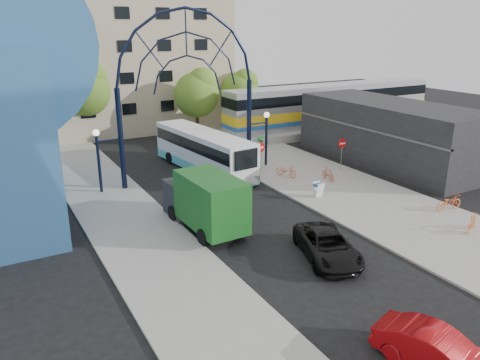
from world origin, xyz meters
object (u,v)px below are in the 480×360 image
tree_north_b (85,87)px  city_bus (203,151)px  stop_sign (260,151)px  do_not_enter_sign (342,147)px  red_sedan (438,351)px  tree_north_a (198,92)px  green_truck (204,201)px  street_name_sign (260,146)px  gateway_arch (187,61)px  bike_far_a (449,202)px  bike_near_b (328,174)px  bike_near_a (286,170)px  sandwich_board (318,188)px  tree_north_c (241,89)px  black_suv (327,245)px  bike_far_b (472,222)px  train_car (332,104)px

tree_north_b → city_bus: bearing=-69.2°
stop_sign → do_not_enter_sign: stop_sign is taller
red_sedan → tree_north_a: bearing=60.8°
green_truck → street_name_sign: bearing=39.4°
city_bus → green_truck: size_ratio=1.77×
stop_sign → city_bus: size_ratio=0.22×
street_name_sign → city_bus: (-3.53, 2.70, -0.50)m
gateway_arch → tree_north_a: (6.12, 11.93, -3.95)m
red_sedan → gateway_arch: bearing=69.8°
bike_far_a → bike_near_b: bearing=24.6°
gateway_arch → bike_near_a: 10.69m
sandwich_board → bike_far_a: 7.94m
street_name_sign → bike_near_b: bearing=-52.0°
tree_north_b → tree_north_c: size_ratio=1.23×
red_sedan → bike_near_a: (7.38, 19.36, -0.10)m
gateway_arch → green_truck: bearing=-108.8°
sandwich_board → tree_north_c: (6.52, 21.95, 3.53)m
gateway_arch → black_suv: bearing=-87.2°
red_sedan → bike_near_a: bearing=51.7°
tree_north_a → bike_far_b: (3.45, -28.33, -3.99)m
gateway_arch → city_bus: 7.24m
bike_far_b → green_truck: bearing=35.2°
bike_far_a → city_bus: bearing=38.7°
green_truck → tree_north_a: bearing=64.0°
tree_north_c → bike_near_b: tree_north_c is taller
bike_far_b → city_bus: bearing=1.1°
do_not_enter_sign → gateway_arch: bearing=160.0°
bike_near_a → gateway_arch: bearing=130.4°
stop_sign → black_suv: (-4.07, -12.87, -1.31)m
gateway_arch → black_suv: size_ratio=2.77×
black_suv → bike_far_a: black_suv is taller
train_car → city_bus: bearing=-159.9°
sandwich_board → bike_far_a: size_ratio=0.53×
sandwich_board → bike_near_b: (2.85, 2.47, -0.15)m
green_truck → black_suv: 7.30m
street_name_sign → black_suv: street_name_sign is taller
tree_north_c → black_suv: (-11.39, -28.80, -3.59)m
city_bus → tree_north_a: bearing=61.5°
city_bus → black_suv: (-0.94, -16.17, -0.95)m
train_car → green_truck: 28.36m
stop_sign → black_suv: bearing=-107.5°
sandwich_board → train_car: train_car is taller
tree_north_c → city_bus: 16.60m
stop_sign → street_name_sign: 0.74m
stop_sign → tree_north_c: bearing=65.3°
gateway_arch → tree_north_b: bearing=103.7°
tree_north_a → city_bus: tree_north_a is taller
city_bus → green_truck: 10.94m
bike_near_b → black_suv: bearing=-122.3°
sandwich_board → bike_far_b: (3.97, -8.38, -0.13)m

